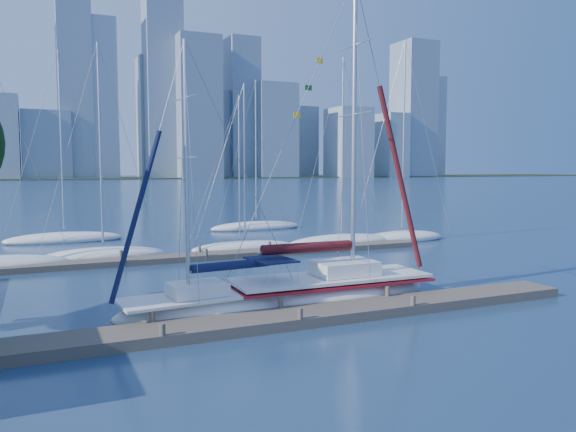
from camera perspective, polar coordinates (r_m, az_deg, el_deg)
name	(u,v)px	position (r m, az deg, el deg)	size (l,w,h in m)	color
ground	(290,323)	(21.68, 0.21, -10.86)	(700.00, 700.00, 0.00)	navy
near_dock	(290,318)	(21.63, 0.21, -10.35)	(26.00, 2.00, 0.40)	brown
far_dock	(218,255)	(37.03, -7.15, -4.00)	(30.00, 1.80, 0.36)	brown
far_shore	(55,178)	(339.19, -22.58, 3.55)	(800.00, 100.00, 1.50)	#38472D
sailboat_navy	(210,294)	(22.66, -7.94, -7.86)	(7.86, 3.27, 11.22)	silver
sailboat_maroon	(331,277)	(25.01, 4.38, -6.22)	(9.61, 3.23, 14.74)	silver
bg_boat_1	(103,255)	(37.95, -18.25, -3.82)	(8.35, 4.96, 14.08)	silver
bg_boat_2	(240,247)	(40.40, -4.92, -3.17)	(7.36, 2.95, 11.27)	silver
bg_boat_3	(245,247)	(40.45, -4.39, -3.14)	(7.67, 2.74, 12.13)	silver
bg_boat_4	(342,241)	(43.04, 5.49, -2.58)	(9.31, 4.79, 14.48)	silver
bg_boat_5	(402,237)	(46.28, 11.50, -2.10)	(8.08, 4.95, 16.31)	silver
bg_boat_6	(64,238)	(48.14, -21.77, -2.12)	(9.21, 5.49, 15.39)	silver
bg_boat_7	(256,227)	(53.83, -3.24, -1.08)	(9.26, 5.31, 14.48)	silver
skyline	(94,112)	(311.99, -19.13, 9.97)	(502.70, 51.31, 101.73)	gray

